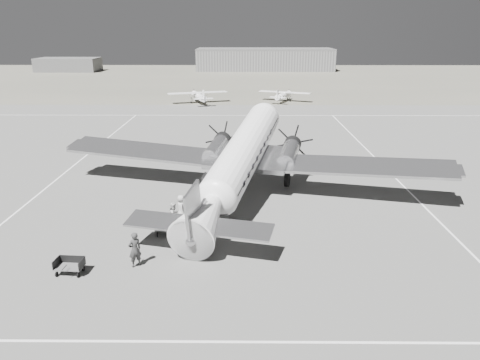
{
  "coord_description": "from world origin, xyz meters",
  "views": [
    {
      "loc": [
        -1.52,
        -30.76,
        12.73
      ],
      "look_at": [
        -1.78,
        1.49,
        2.2
      ],
      "focal_mm": 35.0,
      "sensor_mm": 36.0,
      "label": 1
    }
  ],
  "objects_px": {
    "hangar_main": "(265,59)",
    "shed_secondary": "(69,65)",
    "baggage_cart_near": "(167,227)",
    "baggage_cart_far": "(70,266)",
    "passenger": "(181,208)",
    "light_plane_right": "(284,96)",
    "ground_crew": "(135,250)",
    "ramp_agent": "(174,215)",
    "dc3_airliner": "(240,161)",
    "light_plane_left": "(198,97)"
  },
  "relations": [
    {
      "from": "baggage_cart_far",
      "to": "passenger",
      "type": "xyz_separation_m",
      "value": [
        5.1,
        7.56,
        0.46
      ]
    },
    {
      "from": "ground_crew",
      "to": "ramp_agent",
      "type": "distance_m",
      "value": 5.63
    },
    {
      "from": "baggage_cart_near",
      "to": "ramp_agent",
      "type": "bearing_deg",
      "value": 64.69
    },
    {
      "from": "ground_crew",
      "to": "ramp_agent",
      "type": "xyz_separation_m",
      "value": [
        1.4,
        5.45,
        -0.16
      ]
    },
    {
      "from": "light_plane_left",
      "to": "baggage_cart_far",
      "type": "distance_m",
      "value": 60.06
    },
    {
      "from": "ground_crew",
      "to": "ramp_agent",
      "type": "relative_size",
      "value": 1.18
    },
    {
      "from": "baggage_cart_far",
      "to": "dc3_airliner",
      "type": "bearing_deg",
      "value": 56.21
    },
    {
      "from": "shed_secondary",
      "to": "light_plane_right",
      "type": "height_order",
      "value": "shed_secondary"
    },
    {
      "from": "dc3_airliner",
      "to": "ramp_agent",
      "type": "bearing_deg",
      "value": -114.34
    },
    {
      "from": "ground_crew",
      "to": "shed_secondary",
      "type": "bearing_deg",
      "value": -106.14
    },
    {
      "from": "baggage_cart_near",
      "to": "ramp_agent",
      "type": "xyz_separation_m",
      "value": [
        0.29,
        1.12,
        0.37
      ]
    },
    {
      "from": "dc3_airliner",
      "to": "baggage_cart_far",
      "type": "distance_m",
      "value": 15.13
    },
    {
      "from": "baggage_cart_near",
      "to": "baggage_cart_far",
      "type": "height_order",
      "value": "baggage_cart_near"
    },
    {
      "from": "light_plane_left",
      "to": "light_plane_right",
      "type": "xyz_separation_m",
      "value": [
        15.22,
        2.21,
        -0.11
      ]
    },
    {
      "from": "passenger",
      "to": "shed_secondary",
      "type": "bearing_deg",
      "value": 12.52
    },
    {
      "from": "light_plane_left",
      "to": "baggage_cart_near",
      "type": "bearing_deg",
      "value": -104.86
    },
    {
      "from": "shed_secondary",
      "to": "dc3_airliner",
      "type": "distance_m",
      "value": 123.56
    },
    {
      "from": "hangar_main",
      "to": "baggage_cart_near",
      "type": "bearing_deg",
      "value": -95.31
    },
    {
      "from": "baggage_cart_far",
      "to": "ramp_agent",
      "type": "relative_size",
      "value": 0.9
    },
    {
      "from": "shed_secondary",
      "to": "ramp_agent",
      "type": "bearing_deg",
      "value": -67.33
    },
    {
      "from": "dc3_airliner",
      "to": "baggage_cart_far",
      "type": "bearing_deg",
      "value": -113.45
    },
    {
      "from": "shed_secondary",
      "to": "baggage_cart_far",
      "type": "distance_m",
      "value": 130.92
    },
    {
      "from": "light_plane_left",
      "to": "light_plane_right",
      "type": "relative_size",
      "value": 1.11
    },
    {
      "from": "ground_crew",
      "to": "baggage_cart_far",
      "type": "bearing_deg",
      "value": -22.73
    },
    {
      "from": "light_plane_left",
      "to": "light_plane_right",
      "type": "bearing_deg",
      "value": -9.85
    },
    {
      "from": "light_plane_right",
      "to": "baggage_cart_far",
      "type": "height_order",
      "value": "light_plane_right"
    },
    {
      "from": "ramp_agent",
      "to": "passenger",
      "type": "relative_size",
      "value": 0.96
    },
    {
      "from": "shed_secondary",
      "to": "light_plane_right",
      "type": "xyz_separation_m",
      "value": [
        60.7,
        -61.02,
        -1.01
      ]
    },
    {
      "from": "hangar_main",
      "to": "passenger",
      "type": "distance_m",
      "value": 121.21
    },
    {
      "from": "light_plane_left",
      "to": "ground_crew",
      "type": "xyz_separation_m",
      "value": [
        1.98,
        -59.16,
        -0.07
      ]
    },
    {
      "from": "shed_secondary",
      "to": "passenger",
      "type": "relative_size",
      "value": 9.98
    },
    {
      "from": "light_plane_left",
      "to": "ground_crew",
      "type": "height_order",
      "value": "light_plane_left"
    },
    {
      "from": "passenger",
      "to": "dc3_airliner",
      "type": "bearing_deg",
      "value": -54.43
    },
    {
      "from": "dc3_airliner",
      "to": "light_plane_right",
      "type": "height_order",
      "value": "dc3_airliner"
    },
    {
      "from": "hangar_main",
      "to": "dc3_airliner",
      "type": "height_order",
      "value": "hangar_main"
    },
    {
      "from": "light_plane_right",
      "to": "baggage_cart_near",
      "type": "xyz_separation_m",
      "value": [
        -12.13,
        -57.04,
        -0.49
      ]
    },
    {
      "from": "baggage_cart_far",
      "to": "ramp_agent",
      "type": "distance_m",
      "value": 7.95
    },
    {
      "from": "light_plane_right",
      "to": "ground_crew",
      "type": "height_order",
      "value": "ground_crew"
    },
    {
      "from": "dc3_airliner",
      "to": "light_plane_left",
      "type": "relative_size",
      "value": 3.05
    },
    {
      "from": "light_plane_left",
      "to": "ramp_agent",
      "type": "relative_size",
      "value": 6.09
    },
    {
      "from": "hangar_main",
      "to": "light_plane_left",
      "type": "relative_size",
      "value": 3.97
    },
    {
      "from": "light_plane_left",
      "to": "light_plane_right",
      "type": "height_order",
      "value": "light_plane_left"
    },
    {
      "from": "light_plane_right",
      "to": "light_plane_left",
      "type": "bearing_deg",
      "value": -149.57
    },
    {
      "from": "hangar_main",
      "to": "shed_secondary",
      "type": "relative_size",
      "value": 2.33
    },
    {
      "from": "passenger",
      "to": "light_plane_right",
      "type": "bearing_deg",
      "value": -22.4
    },
    {
      "from": "baggage_cart_far",
      "to": "ground_crew",
      "type": "distance_m",
      "value": 3.55
    },
    {
      "from": "hangar_main",
      "to": "ramp_agent",
      "type": "bearing_deg",
      "value": -95.22
    },
    {
      "from": "dc3_airliner",
      "to": "hangar_main",
      "type": "bearing_deg",
      "value": 101.1
    },
    {
      "from": "hangar_main",
      "to": "passenger",
      "type": "height_order",
      "value": "hangar_main"
    },
    {
      "from": "light_plane_left",
      "to": "ramp_agent",
      "type": "height_order",
      "value": "light_plane_left"
    }
  ]
}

